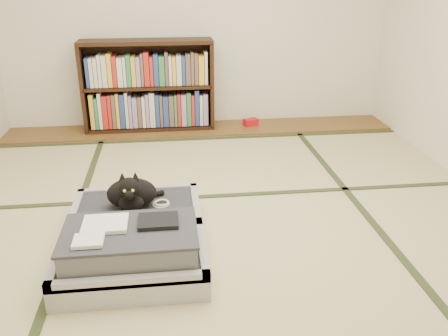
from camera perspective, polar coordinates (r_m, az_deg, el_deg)
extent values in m
plane|color=#C9B486|center=(3.21, -0.14, -6.59)|extent=(4.50, 4.50, 0.00)
cube|color=brown|center=(5.03, -2.84, 4.73)|extent=(4.00, 0.50, 0.02)
cube|color=red|center=(5.11, 3.23, 5.54)|extent=(0.17, 0.13, 0.07)
plane|color=silver|center=(5.05, -3.33, 18.57)|extent=(4.00, 0.00, 4.00)
plane|color=silver|center=(0.72, 21.68, -10.60)|extent=(4.00, 0.00, 4.00)
cube|color=#2D381E|center=(3.26, -18.02, -7.25)|extent=(0.05, 4.50, 0.01)
cube|color=#2D381E|center=(3.45, 16.64, -5.27)|extent=(0.05, 4.50, 0.01)
cube|color=#2D381E|center=(3.56, -0.90, -3.38)|extent=(4.00, 0.05, 0.01)
cube|color=#2D381E|center=(4.75, -2.56, 3.54)|extent=(4.00, 0.05, 0.01)
cube|color=black|center=(5.04, -16.50, 9.27)|extent=(0.04, 0.30, 0.85)
cube|color=black|center=(4.99, -1.58, 10.06)|extent=(0.04, 0.30, 0.85)
cube|color=black|center=(5.09, -8.78, 4.92)|extent=(1.32, 0.30, 0.04)
cube|color=black|center=(4.89, -9.41, 14.76)|extent=(1.32, 0.30, 0.04)
cube|color=black|center=(4.97, -9.08, 9.72)|extent=(1.27, 0.30, 0.03)
cube|color=black|center=(5.11, -9.04, 10.10)|extent=(1.32, 0.02, 0.85)
cube|color=gray|center=(5.01, -8.93, 7.25)|extent=(1.19, 0.21, 0.36)
cube|color=gray|center=(4.92, -9.23, 11.83)|extent=(1.19, 0.21, 0.32)
cube|color=#A5A5A9|center=(2.71, -10.94, -11.44)|extent=(0.82, 0.54, 0.14)
cube|color=#292930|center=(2.69, -11.00, -10.79)|extent=(0.73, 0.46, 0.11)
cube|color=#A5A5A9|center=(2.46, -11.41, -13.25)|extent=(0.82, 0.04, 0.05)
cube|color=#A5A5A9|center=(2.88, -10.78, -7.38)|extent=(0.82, 0.04, 0.05)
cube|color=#A5A5A9|center=(2.73, -19.31, -10.24)|extent=(0.04, 0.54, 0.05)
cube|color=#A5A5A9|center=(2.66, -2.62, -9.71)|extent=(0.04, 0.54, 0.05)
cube|color=#A5A5A9|center=(3.17, -10.39, -5.91)|extent=(0.82, 0.54, 0.14)
cube|color=#292930|center=(3.15, -10.44, -5.32)|extent=(0.73, 0.46, 0.11)
cube|color=#A5A5A9|center=(2.92, -10.73, -6.95)|extent=(0.82, 0.04, 0.05)
cube|color=#A5A5A9|center=(3.36, -10.29, -2.71)|extent=(0.82, 0.04, 0.05)
cube|color=#A5A5A9|center=(3.19, -17.46, -4.93)|extent=(0.04, 0.54, 0.05)
cube|color=#A5A5A9|center=(3.13, -3.40, -4.36)|extent=(0.04, 0.54, 0.05)
cylinder|color=black|center=(2.90, -10.76, -7.07)|extent=(0.74, 0.03, 0.03)
cube|color=gray|center=(2.63, -11.16, -8.99)|extent=(0.70, 0.42, 0.14)
cube|color=#36353C|center=(2.59, -11.30, -7.46)|extent=(0.72, 0.45, 0.02)
cube|color=white|center=(2.64, -14.11, -6.55)|extent=(0.24, 0.20, 0.02)
cube|color=black|center=(2.62, -7.92, -6.32)|extent=(0.22, 0.17, 0.02)
cube|color=white|center=(2.51, -16.00, -8.41)|extent=(0.15, 0.13, 0.02)
cube|color=white|center=(2.53, -16.90, -14.75)|extent=(0.07, 0.01, 0.05)
cube|color=white|center=(2.51, -13.83, -14.99)|extent=(0.05, 0.01, 0.04)
cube|color=orange|center=(2.48, -4.82, -14.45)|extent=(0.05, 0.01, 0.04)
cube|color=#197F33|center=(2.47, -6.66, -14.14)|extent=(0.04, 0.01, 0.03)
ellipsoid|color=black|center=(3.08, -11.03, -3.00)|extent=(0.32, 0.21, 0.20)
ellipsoid|color=black|center=(3.01, -11.10, -4.14)|extent=(0.16, 0.11, 0.11)
ellipsoid|color=black|center=(2.93, -11.32, -2.34)|extent=(0.14, 0.12, 0.13)
sphere|color=black|center=(2.89, -11.35, -3.19)|extent=(0.06, 0.06, 0.06)
cone|color=black|center=(2.93, -12.15, -1.04)|extent=(0.05, 0.06, 0.06)
cone|color=black|center=(2.92, -10.62, -0.97)|extent=(0.05, 0.06, 0.06)
sphere|color=#A5BF33|center=(2.88, -11.87, -2.72)|extent=(0.02, 0.02, 0.02)
sphere|color=#A5BF33|center=(2.87, -10.92, -2.67)|extent=(0.02, 0.02, 0.02)
cylinder|color=black|center=(3.20, -8.89, -3.30)|extent=(0.19, 0.11, 0.03)
torus|color=white|center=(3.12, -7.59, -4.34)|extent=(0.11, 0.11, 0.02)
torus|color=white|center=(3.11, -7.50, -4.16)|extent=(0.10, 0.10, 0.01)
cube|color=black|center=(3.40, -9.80, -4.99)|extent=(0.40, 0.03, 0.01)
cube|color=black|center=(3.46, -11.74, -4.61)|extent=(0.19, 0.10, 0.01)
cube|color=black|center=(3.45, -7.77, -4.44)|extent=(0.15, 0.15, 0.01)
cylinder|color=black|center=(3.52, -9.71, -3.93)|extent=(0.02, 0.07, 0.01)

